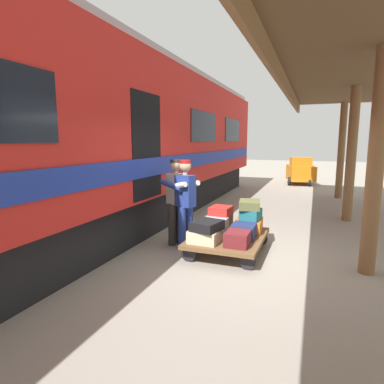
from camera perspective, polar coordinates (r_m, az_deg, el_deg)
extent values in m
plane|color=gray|center=(5.93, 9.81, -11.36)|extent=(60.00, 60.00, 0.00)
cylinder|color=brown|center=(12.77, 24.93, 6.63)|extent=(0.24, 0.24, 3.40)
cylinder|color=brown|center=(9.15, 26.40, 5.89)|extent=(0.24, 0.24, 3.40)
cylinder|color=brown|center=(5.54, 29.76, 4.19)|extent=(0.24, 0.24, 3.40)
cube|color=brown|center=(5.64, 14.25, 21.02)|extent=(0.08, 15.35, 0.30)
cube|color=#B21E19|center=(7.09, -18.90, 10.96)|extent=(3.00, 19.07, 2.90)
cube|color=black|center=(7.27, -18.13, -4.17)|extent=(2.55, 18.11, 0.90)
cube|color=#99999E|center=(7.32, -19.57, 23.15)|extent=(2.76, 18.69, 0.20)
cube|color=navy|center=(6.26, -7.79, 4.34)|extent=(0.03, 18.69, 0.36)
cube|color=black|center=(12.51, 7.22, 10.79)|extent=(0.02, 2.10, 0.84)
cube|color=black|center=(9.31, 2.20, 11.48)|extent=(0.02, 2.10, 0.84)
cube|color=black|center=(6.27, -8.35, 7.99)|extent=(0.12, 1.10, 2.00)
cube|color=brown|center=(6.05, 6.40, -8.07)|extent=(1.28, 1.72, 0.07)
cylinder|color=black|center=(5.37, 9.87, -12.21)|extent=(0.24, 0.05, 0.24)
cylinder|color=black|center=(5.63, -0.58, -11.02)|extent=(0.24, 0.05, 0.24)
cylinder|color=black|center=(6.65, 12.20, -8.06)|extent=(0.24, 0.05, 0.24)
cylinder|color=black|center=(6.87, 3.67, -7.32)|extent=(0.24, 0.05, 0.24)
cube|color=beige|center=(5.66, 2.35, -7.74)|extent=(0.52, 0.54, 0.22)
cube|color=navy|center=(5.95, 9.12, -6.85)|extent=(0.43, 0.51, 0.25)
cube|color=#4C515B|center=(6.52, 5.02, -5.21)|extent=(0.40, 0.61, 0.28)
cube|color=maroon|center=(5.50, 8.09, -8.17)|extent=(0.39, 0.46, 0.24)
cube|color=#CC6B23|center=(6.40, 10.01, -5.79)|extent=(0.53, 0.63, 0.23)
cube|color=#9EA0A5|center=(6.08, 3.79, -6.20)|extent=(0.46, 0.58, 0.29)
cube|color=#AD231E|center=(6.44, 5.13, -3.33)|extent=(0.42, 0.46, 0.17)
cube|color=#1E666B|center=(6.31, 10.36, -3.92)|extent=(0.39, 0.45, 0.21)
cube|color=black|center=(5.57, 2.68, -5.98)|extent=(0.53, 0.59, 0.16)
cube|color=brown|center=(6.31, 10.16, -2.22)|extent=(0.47, 0.58, 0.16)
cylinder|color=navy|center=(6.32, -0.57, -6.05)|extent=(0.16, 0.16, 0.82)
cylinder|color=navy|center=(6.17, -1.80, -6.41)|extent=(0.16, 0.16, 0.82)
cube|color=navy|center=(6.10, -1.20, 0.22)|extent=(0.41, 0.33, 0.60)
cylinder|color=tan|center=(6.05, -1.21, 3.31)|extent=(0.09, 0.09, 0.06)
sphere|color=tan|center=(6.04, -1.22, 4.63)|extent=(0.22, 0.22, 0.22)
cylinder|color=#A51919|center=(6.04, -1.22, 5.41)|extent=(0.21, 0.21, 0.06)
cylinder|color=navy|center=(6.35, -1.73, 1.48)|extent=(0.53, 0.27, 0.21)
cylinder|color=navy|center=(6.11, -3.74, 1.18)|extent=(0.53, 0.27, 0.21)
cylinder|color=#332D28|center=(6.41, -3.52, -5.84)|extent=(0.16, 0.16, 0.82)
cylinder|color=#332D28|center=(6.53, -2.13, -5.55)|extent=(0.16, 0.16, 0.82)
cube|color=silver|center=(6.33, -2.87, 0.54)|extent=(0.42, 0.36, 0.60)
cylinder|color=tan|center=(6.29, -2.89, 3.51)|extent=(0.09, 0.09, 0.06)
sphere|color=tan|center=(6.27, -2.90, 4.79)|extent=(0.22, 0.22, 0.22)
cylinder|color=#332D28|center=(6.27, -2.91, 5.54)|extent=(0.21, 0.21, 0.06)
cylinder|color=silver|center=(6.04, -2.75, 1.10)|extent=(0.52, 0.33, 0.21)
cylinder|color=silver|center=(6.25, -0.47, 1.37)|extent=(0.52, 0.33, 0.21)
cube|color=orange|center=(16.20, 18.67, 3.25)|extent=(1.47, 1.91, 0.70)
cube|color=orange|center=(15.82, 18.71, 4.94)|extent=(1.04, 0.89, 0.50)
cylinder|color=black|center=(15.63, 20.16, 1.68)|extent=(0.12, 0.40, 0.40)
cylinder|color=black|center=(15.67, 16.87, 1.87)|extent=(0.12, 0.40, 0.40)
cylinder|color=black|center=(16.83, 20.23, 2.17)|extent=(0.12, 0.40, 0.40)
cylinder|color=black|center=(16.86, 17.18, 2.33)|extent=(0.12, 0.40, 0.40)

